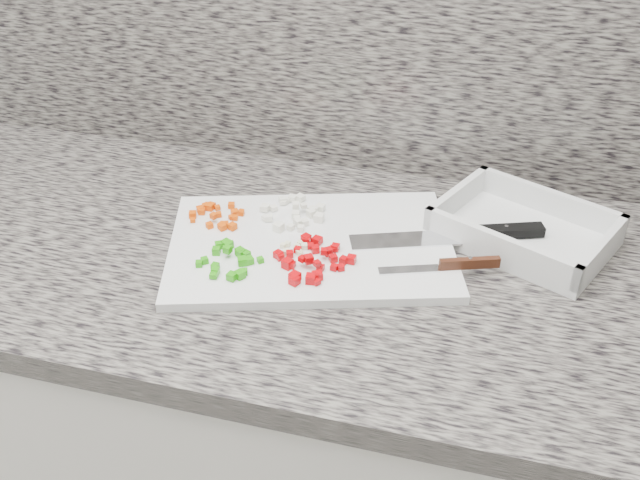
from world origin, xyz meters
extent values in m
cube|color=white|center=(0.00, 1.44, 0.43)|extent=(3.92, 0.62, 0.86)
cube|color=slate|center=(0.00, 1.44, 0.88)|extent=(3.96, 0.64, 0.04)
cube|color=slate|center=(0.00, 1.74, 1.20)|extent=(3.92, 0.02, 0.60)
cube|color=silver|center=(0.04, 1.45, 0.91)|extent=(0.51, 0.41, 0.01)
cube|color=#D84704|center=(-0.14, 1.50, 0.92)|extent=(0.01, 0.01, 0.01)
cube|color=#D84704|center=(-0.16, 1.48, 0.92)|extent=(0.01, 0.01, 0.01)
cube|color=#D84704|center=(-0.16, 1.49, 0.92)|extent=(0.02, 0.02, 0.01)
cube|color=#D84704|center=(-0.15, 1.50, 0.92)|extent=(0.01, 0.01, 0.01)
cube|color=#D84704|center=(-0.13, 1.46, 0.93)|extent=(0.01, 0.01, 0.01)
cube|color=#D84704|center=(-0.09, 1.49, 0.92)|extent=(0.01, 0.01, 0.01)
cube|color=#D84704|center=(-0.10, 1.48, 0.92)|extent=(0.01, 0.01, 0.01)
cube|color=#D84704|center=(-0.15, 1.50, 0.92)|extent=(0.01, 0.01, 0.01)
cube|color=#D84704|center=(-0.09, 1.50, 0.92)|extent=(0.01, 0.01, 0.01)
cube|color=#D84704|center=(-0.13, 1.45, 0.92)|extent=(0.01, 0.01, 0.01)
cube|color=#D84704|center=(-0.12, 1.51, 0.92)|extent=(0.01, 0.01, 0.01)
cube|color=#D84704|center=(-0.17, 1.47, 0.92)|extent=(0.01, 0.01, 0.01)
cube|color=#D84704|center=(-0.16, 1.45, 0.92)|extent=(0.01, 0.01, 0.01)
cube|color=#D84704|center=(-0.13, 1.48, 0.92)|extent=(0.01, 0.01, 0.01)
cube|color=#D84704|center=(-0.11, 1.45, 0.92)|extent=(0.02, 0.02, 0.01)
cube|color=#D84704|center=(-0.09, 1.45, 0.92)|extent=(0.02, 0.02, 0.01)
cube|color=#D84704|center=(-0.15, 1.50, 0.92)|extent=(0.01, 0.01, 0.01)
cube|color=#D84704|center=(-0.10, 1.48, 0.92)|extent=(0.01, 0.01, 0.01)
cube|color=#D84704|center=(-0.16, 1.50, 0.92)|extent=(0.01, 0.01, 0.01)
cube|color=#D84704|center=(-0.10, 1.49, 0.92)|extent=(0.02, 0.02, 0.01)
cube|color=#D84704|center=(-0.10, 1.45, 0.92)|extent=(0.01, 0.01, 0.01)
cube|color=#D84704|center=(-0.11, 1.45, 0.92)|extent=(0.01, 0.01, 0.01)
cube|color=white|center=(-0.04, 1.52, 0.92)|extent=(0.01, 0.01, 0.01)
cube|color=white|center=(0.00, 1.50, 0.92)|extent=(0.01, 0.01, 0.01)
cube|color=white|center=(0.00, 1.51, 0.92)|extent=(0.02, 0.02, 0.01)
cube|color=white|center=(-0.02, 1.56, 0.92)|extent=(0.01, 0.01, 0.01)
cube|color=white|center=(-0.02, 1.47, 0.92)|extent=(0.02, 0.02, 0.01)
cube|color=white|center=(0.00, 1.47, 0.92)|extent=(0.01, 0.01, 0.01)
cube|color=white|center=(-0.03, 1.55, 0.92)|extent=(0.01, 0.01, 0.01)
cube|color=white|center=(0.02, 1.52, 0.92)|extent=(0.02, 0.02, 0.01)
cube|color=white|center=(0.01, 1.49, 0.92)|extent=(0.02, 0.02, 0.01)
cube|color=white|center=(0.01, 1.53, 0.93)|extent=(0.01, 0.01, 0.01)
cube|color=white|center=(-0.04, 1.55, 0.92)|extent=(0.02, 0.02, 0.01)
cube|color=white|center=(-0.06, 1.52, 0.92)|extent=(0.01, 0.01, 0.01)
cube|color=white|center=(0.02, 1.47, 0.92)|extent=(0.01, 0.01, 0.01)
cube|color=white|center=(0.02, 1.53, 0.92)|extent=(0.02, 0.02, 0.01)
cube|color=white|center=(0.04, 1.51, 0.92)|extent=(0.01, 0.01, 0.01)
cube|color=white|center=(0.03, 1.51, 0.92)|extent=(0.01, 0.01, 0.01)
cube|color=white|center=(-0.01, 1.52, 0.93)|extent=(0.01, 0.01, 0.01)
cube|color=white|center=(-0.04, 1.49, 0.92)|extent=(0.01, 0.01, 0.01)
cube|color=white|center=(-0.05, 1.49, 0.92)|extent=(0.01, 0.01, 0.01)
cube|color=white|center=(0.02, 1.49, 0.92)|extent=(0.02, 0.02, 0.01)
cube|color=white|center=(-0.01, 1.56, 0.92)|extent=(0.02, 0.02, 0.01)
cube|color=white|center=(-0.03, 1.54, 0.92)|extent=(0.01, 0.01, 0.01)
cube|color=white|center=(-0.02, 1.47, 0.92)|extent=(0.02, 0.02, 0.01)
cube|color=white|center=(0.03, 1.54, 0.92)|extent=(0.02, 0.02, 0.01)
cube|color=#26970D|center=(-0.07, 1.33, 0.92)|extent=(0.01, 0.01, 0.01)
cube|color=#26970D|center=(-0.10, 1.34, 0.92)|extent=(0.01, 0.01, 0.01)
cube|color=#26970D|center=(-0.08, 1.34, 0.92)|extent=(0.01, 0.01, 0.01)
cube|color=#26970D|center=(-0.04, 1.33, 0.92)|extent=(0.01, 0.01, 0.01)
cube|color=#26970D|center=(-0.04, 1.33, 0.92)|extent=(0.01, 0.01, 0.01)
cube|color=#26970D|center=(-0.08, 1.40, 0.92)|extent=(0.02, 0.02, 0.01)
cube|color=#26970D|center=(-0.09, 1.38, 0.92)|extent=(0.01, 0.01, 0.01)
cube|color=#26970D|center=(-0.09, 1.40, 0.92)|extent=(0.01, 0.01, 0.01)
cube|color=#26970D|center=(-0.08, 1.40, 0.92)|extent=(0.02, 0.02, 0.01)
cube|color=#26970D|center=(-0.05, 1.38, 0.92)|extent=(0.01, 0.01, 0.01)
cube|color=#26970D|center=(-0.02, 1.38, 0.92)|extent=(0.01, 0.01, 0.01)
cube|color=#26970D|center=(-0.07, 1.38, 0.93)|extent=(0.01, 0.01, 0.01)
cube|color=#26970D|center=(-0.05, 1.39, 0.92)|extent=(0.02, 0.02, 0.01)
cube|color=#26970D|center=(-0.03, 1.33, 0.92)|extent=(0.02, 0.02, 0.01)
cube|color=#26970D|center=(-0.03, 1.34, 0.92)|extent=(0.01, 0.01, 0.01)
cube|color=#26970D|center=(-0.07, 1.32, 0.92)|extent=(0.01, 0.01, 0.01)
cube|color=#26970D|center=(-0.08, 1.39, 0.92)|extent=(0.01, 0.01, 0.01)
cube|color=#26970D|center=(-0.04, 1.36, 0.92)|extent=(0.02, 0.02, 0.01)
cube|color=#26970D|center=(-0.03, 1.37, 0.92)|extent=(0.02, 0.02, 0.01)
cube|color=#26970D|center=(-0.10, 1.35, 0.92)|extent=(0.01, 0.01, 0.01)
cube|color=#26970D|center=(-0.08, 1.41, 0.92)|extent=(0.01, 0.01, 0.01)
cube|color=#26970D|center=(-0.04, 1.38, 0.92)|extent=(0.02, 0.02, 0.01)
cube|color=#B70208|center=(0.03, 1.37, 0.92)|extent=(0.02, 0.02, 0.01)
cube|color=#B70208|center=(0.07, 1.35, 0.92)|extent=(0.02, 0.02, 0.01)
cube|color=#B70208|center=(0.06, 1.38, 0.93)|extent=(0.02, 0.02, 0.01)
cube|color=#B70208|center=(0.04, 1.43, 0.92)|extent=(0.01, 0.01, 0.01)
cube|color=#B70208|center=(0.03, 1.45, 0.92)|extent=(0.02, 0.02, 0.01)
cube|color=#B70208|center=(0.05, 1.34, 0.92)|extent=(0.02, 0.02, 0.01)
cube|color=#B70208|center=(0.05, 1.38, 0.93)|extent=(0.01, 0.01, 0.01)
cube|color=#B70208|center=(0.09, 1.39, 0.92)|extent=(0.01, 0.01, 0.01)
cube|color=#B70208|center=(0.10, 1.39, 0.92)|extent=(0.01, 0.01, 0.01)
cube|color=#B70208|center=(0.08, 1.44, 0.92)|extent=(0.01, 0.01, 0.01)
cube|color=#B70208|center=(0.03, 1.38, 0.92)|extent=(0.01, 0.01, 0.01)
cube|color=#B70208|center=(0.07, 1.38, 0.92)|extent=(0.01, 0.01, 0.01)
cube|color=#B70208|center=(0.11, 1.41, 0.92)|extent=(0.01, 0.01, 0.01)
cube|color=#B70208|center=(0.02, 1.40, 0.92)|extent=(0.01, 0.01, 0.01)
cube|color=#B70208|center=(0.08, 1.42, 0.92)|extent=(0.02, 0.02, 0.01)
cube|color=#B70208|center=(0.03, 1.42, 0.92)|extent=(0.01, 0.01, 0.01)
cube|color=#B70208|center=(0.05, 1.45, 0.92)|extent=(0.02, 0.02, 0.01)
cube|color=#B70208|center=(0.04, 1.44, 0.92)|extent=(0.01, 0.01, 0.01)
cube|color=#B70208|center=(0.08, 1.36, 0.92)|extent=(0.02, 0.02, 0.01)
cube|color=#B70208|center=(0.05, 1.35, 0.92)|extent=(0.02, 0.02, 0.01)
cube|color=#B70208|center=(0.07, 1.38, 0.93)|extent=(0.01, 0.01, 0.01)
cube|color=#B70208|center=(0.07, 1.41, 0.93)|extent=(0.01, 0.01, 0.01)
cube|color=#B70208|center=(0.00, 1.40, 0.92)|extent=(0.02, 0.02, 0.01)
cube|color=#B70208|center=(0.05, 1.42, 0.92)|extent=(0.02, 0.02, 0.01)
cube|color=#B70208|center=(0.10, 1.41, 0.92)|extent=(0.01, 0.01, 0.01)
cube|color=#B70208|center=(0.09, 1.41, 0.92)|extent=(0.02, 0.02, 0.01)
cube|color=#B70208|center=(0.01, 1.39, 0.92)|extent=(0.02, 0.02, 0.01)
cube|color=#B70208|center=(0.08, 1.43, 0.92)|extent=(0.01, 0.01, 0.01)
cube|color=#B70208|center=(0.08, 1.35, 0.92)|extent=(0.01, 0.01, 0.01)
cube|color=beige|center=(0.03, 1.44, 0.92)|extent=(0.01, 0.01, 0.01)
cube|color=beige|center=(0.03, 1.42, 0.92)|extent=(0.01, 0.01, 0.01)
cube|color=beige|center=(0.04, 1.43, 0.92)|extent=(0.01, 0.01, 0.01)
cube|color=beige|center=(0.00, 1.42, 0.92)|extent=(0.01, 0.01, 0.01)
cube|color=beige|center=(0.01, 1.41, 0.92)|extent=(0.01, 0.01, 0.01)
cube|color=beige|center=(0.01, 1.43, 0.92)|extent=(0.01, 0.01, 0.01)
cube|color=beige|center=(0.03, 1.41, 0.92)|extent=(0.01, 0.01, 0.01)
cube|color=beige|center=(0.04, 1.45, 0.92)|extent=(0.01, 0.01, 0.01)
cube|color=beige|center=(0.03, 1.41, 0.92)|extent=(0.01, 0.01, 0.01)
cube|color=beige|center=(0.01, 1.41, 0.92)|extent=(0.01, 0.01, 0.01)
cube|color=silver|center=(0.19, 1.49, 0.92)|extent=(0.19, 0.10, 0.00)
cube|color=black|center=(0.33, 1.55, 0.92)|extent=(0.12, 0.06, 0.02)
cylinder|color=silver|center=(0.33, 1.55, 0.93)|extent=(0.01, 0.01, 0.00)
cube|color=silver|center=(0.20, 1.41, 0.92)|extent=(0.09, 0.05, 0.00)
cube|color=#421D10|center=(0.29, 1.44, 0.92)|extent=(0.09, 0.04, 0.02)
cylinder|color=silver|center=(0.29, 1.44, 0.93)|extent=(0.01, 0.01, 0.00)
cube|color=silver|center=(0.36, 1.56, 0.91)|extent=(0.31, 0.28, 0.01)
cube|color=silver|center=(0.40, 1.64, 0.93)|extent=(0.24, 0.12, 0.04)
cube|color=silver|center=(0.32, 1.48, 0.93)|extent=(0.24, 0.12, 0.04)
cube|color=silver|center=(0.47, 1.51, 0.93)|extent=(0.09, 0.17, 0.04)
cube|color=silver|center=(0.25, 1.61, 0.93)|extent=(0.09, 0.17, 0.04)
camera|label=1|loc=(0.29, 0.57, 1.54)|focal=40.00mm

